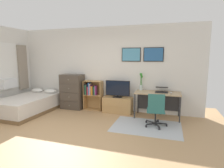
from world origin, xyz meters
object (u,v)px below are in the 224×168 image
(computer_mouse, at_px, (171,93))
(television, at_px, (118,89))
(laptop, at_px, (162,90))
(bamboo_vase, at_px, (141,81))
(bed, at_px, (28,104))
(dresser, at_px, (72,92))
(desk, at_px, (158,96))
(tv_stand, at_px, (118,105))
(bookshelf, at_px, (92,93))
(office_chair, at_px, (156,109))

(computer_mouse, bearing_deg, television, 175.20)
(laptop, height_order, bamboo_vase, bamboo_vase)
(television, xyz_separation_m, bamboo_vase, (0.71, 0.12, 0.26))
(bed, distance_m, dresser, 1.42)
(desk, bearing_deg, television, 179.38)
(bed, xyz_separation_m, tv_stand, (2.72, 0.82, -0.01))
(bed, relative_size, television, 2.67)
(tv_stand, relative_size, computer_mouse, 8.76)
(tv_stand, bearing_deg, computer_mouse, -5.60)
(bookshelf, relative_size, tv_stand, 1.07)
(office_chair, height_order, bamboo_vase, bamboo_vase)
(desk, distance_m, laptop, 0.22)
(laptop, xyz_separation_m, computer_mouse, (0.26, -0.14, -0.04))
(dresser, bearing_deg, television, -0.26)
(tv_stand, height_order, computer_mouse, computer_mouse)
(tv_stand, distance_m, bamboo_vase, 1.05)
(bookshelf, distance_m, laptop, 2.23)
(dresser, xyz_separation_m, tv_stand, (1.59, 0.02, -0.34))
(bed, relative_size, tv_stand, 2.27)
(desk, bearing_deg, bamboo_vase, 165.36)
(computer_mouse, xyz_separation_m, bamboo_vase, (-0.88, 0.25, 0.26))
(dresser, xyz_separation_m, desk, (2.82, -0.02, 0.03))
(television, distance_m, computer_mouse, 1.59)
(desk, distance_m, bamboo_vase, 0.67)
(bookshelf, xyz_separation_m, bamboo_vase, (1.60, 0.05, 0.44))
(laptop, bearing_deg, bed, -170.26)
(dresser, distance_m, television, 1.60)
(tv_stand, relative_size, desk, 0.72)
(dresser, bearing_deg, desk, -0.41)
(television, bearing_deg, desk, -0.62)
(bookshelf, height_order, television, television)
(bookshelf, distance_m, tv_stand, 0.96)
(dresser, height_order, laptop, dresser)
(dresser, bearing_deg, tv_stand, 0.54)
(television, bearing_deg, office_chair, -34.99)
(desk, relative_size, bamboo_vase, 2.42)
(office_chair, height_order, computer_mouse, office_chair)
(bed, distance_m, bookshelf, 2.04)
(dresser, relative_size, tv_stand, 1.28)
(tv_stand, xyz_separation_m, laptop, (1.32, -0.01, 0.55))
(bookshelf, height_order, computer_mouse, bookshelf)
(tv_stand, xyz_separation_m, office_chair, (1.24, -0.89, 0.21))
(tv_stand, bearing_deg, dresser, -179.46)
(office_chair, xyz_separation_m, laptop, (0.09, 0.87, 0.34))
(dresser, xyz_separation_m, computer_mouse, (3.18, -0.14, 0.17))
(laptop, bearing_deg, television, 178.82)
(dresser, bearing_deg, laptop, 0.06)
(bookshelf, bearing_deg, office_chair, -23.64)
(dresser, xyz_separation_m, bamboo_vase, (2.30, 0.11, 0.43))
(laptop, distance_m, bamboo_vase, 0.66)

